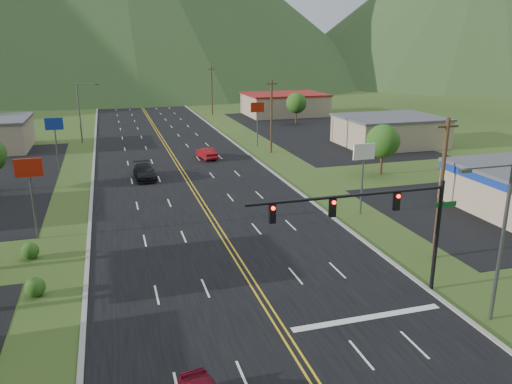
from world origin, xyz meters
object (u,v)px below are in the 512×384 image
object	(u,v)px
traffic_signal	(380,214)
car_red_far	(207,153)
car_dark_mid	(145,172)
streetlight_east	(498,232)
streetlight_west	(81,109)

from	to	relation	value
traffic_signal	car_red_far	world-z (taller)	traffic_signal
car_dark_mid	streetlight_east	bearing A→B (deg)	-69.44
traffic_signal	car_dark_mid	size ratio (longest dim) A/B	2.45
traffic_signal	car_red_far	bearing A→B (deg)	93.41
traffic_signal	car_red_far	xyz separation A→B (m)	(-2.37, 39.68, -4.60)
car_dark_mid	car_red_far	bearing A→B (deg)	39.60
traffic_signal	car_red_far	distance (m)	40.02
traffic_signal	car_red_far	size ratio (longest dim) A/B	2.94
traffic_signal	streetlight_east	bearing A→B (deg)	-40.39
streetlight_west	car_dark_mid	size ratio (longest dim) A/B	1.68
streetlight_east	streetlight_west	world-z (taller)	same
traffic_signal	car_dark_mid	distance (m)	33.87
streetlight_east	car_red_far	world-z (taller)	streetlight_east
traffic_signal	streetlight_west	distance (m)	58.88
streetlight_east	car_dark_mid	distance (m)	39.25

